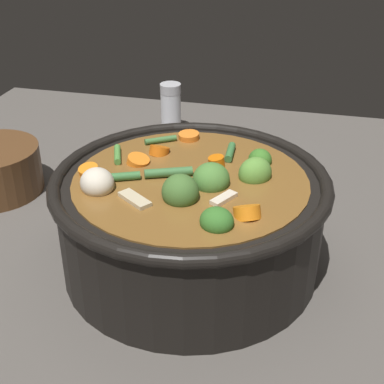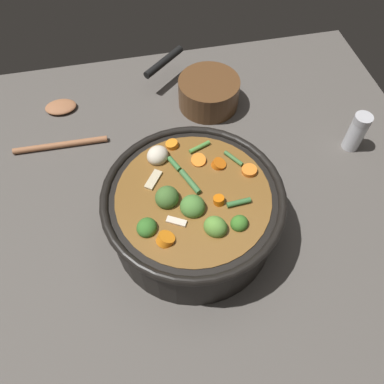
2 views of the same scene
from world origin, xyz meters
name	(u,v)px [view 1 (image 1 of 2)]	position (x,y,z in m)	size (l,w,h in m)	color
ground_plane	(191,263)	(0.00, 0.00, 0.00)	(1.10, 1.10, 0.00)	#514C47
cooking_pot	(191,219)	(0.00, 0.00, 0.07)	(0.32, 0.32, 0.15)	black
salt_shaker	(171,108)	(0.39, 0.13, 0.05)	(0.04, 0.04, 0.09)	silver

